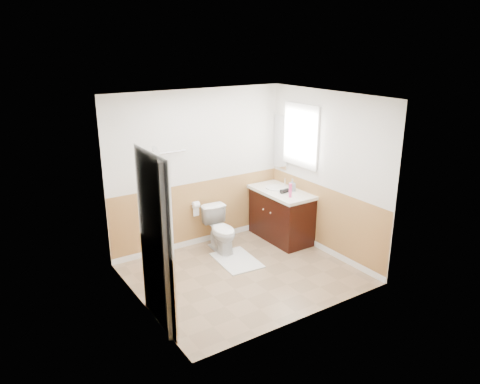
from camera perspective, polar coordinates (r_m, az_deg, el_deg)
floor at (r=6.65m, az=0.46°, el=-10.17°), size 3.00×3.00×0.00m
ceiling at (r=5.88m, az=0.52°, el=11.75°), size 3.00×3.00×0.00m
wall_back at (r=7.23m, az=-5.22°, el=2.82°), size 3.00×0.00×3.00m
wall_front at (r=5.19m, az=8.46°, el=-3.67°), size 3.00×0.00×3.00m
wall_left at (r=5.52m, az=-12.62°, el=-2.56°), size 0.00×3.00×3.00m
wall_right at (r=7.06m, az=10.70°, el=2.19°), size 0.00×3.00×3.00m
wainscot_back at (r=7.45m, az=-5.01°, el=-2.77°), size 3.00×0.00×3.00m
wainscot_front at (r=5.52m, az=8.01°, el=-10.86°), size 3.00×0.00×3.00m
wainscot_left at (r=5.83m, az=-12.00°, el=-9.44°), size 0.00×2.60×2.60m
wainscot_right at (r=7.29m, az=10.29°, el=-3.49°), size 0.00×2.60×2.60m
toilet at (r=7.22m, az=-2.38°, el=-4.74°), size 0.44×0.71×0.70m
bath_mat at (r=7.01m, az=-0.42°, el=-8.51°), size 0.61×0.84×0.02m
vanity_cabinet at (r=7.65m, az=5.17°, el=-3.01°), size 0.55×1.10×0.80m
vanity_knob_left at (r=7.35m, az=3.83°, el=-2.63°), size 0.03×0.03×0.03m
vanity_knob_right at (r=7.50m, az=2.92°, el=-2.18°), size 0.03×0.03×0.03m
countertop at (r=7.50m, az=5.20°, el=-0.00°), size 0.60×1.15×0.05m
sink_basin at (r=7.61m, az=4.57°, el=0.56°), size 0.36×0.36×0.02m
faucet at (r=7.69m, az=5.65°, el=1.21°), size 0.02×0.02×0.14m
lotion_bottle at (r=7.16m, az=6.29°, el=0.20°), size 0.05×0.05×0.22m
soap_dispenser at (r=7.46m, az=6.52°, el=0.88°), size 0.12×0.12×0.20m
hair_dryer_body at (r=7.37m, az=5.55°, el=0.14°), size 0.14×0.07×0.07m
hair_dryer_handle at (r=7.39m, az=5.13°, el=-0.03°), size 0.03×0.03×0.07m
mirror_panel at (r=7.78m, az=5.12°, el=6.21°), size 0.02×0.35×0.90m
window_frame at (r=7.35m, az=7.60°, el=6.99°), size 0.04×0.80×1.00m
window_glass at (r=7.36m, az=7.69°, el=7.00°), size 0.01×0.70×0.90m
door at (r=5.25m, az=-9.65°, el=-6.19°), size 0.29×0.78×2.04m
door_frame at (r=5.22m, az=-10.43°, el=-6.27°), size 0.02×0.92×2.10m
door_knob at (r=5.58m, az=-10.43°, el=-5.51°), size 0.06×0.06×0.06m
towel_bar at (r=6.86m, az=-9.16°, el=4.84°), size 0.62×0.02×0.02m
tp_holder_bar at (r=7.29m, az=-5.52°, el=-1.60°), size 0.14×0.02×0.02m
tp_roll at (r=7.29m, az=-5.52°, el=-1.60°), size 0.10×0.11×0.11m
tp_sheet at (r=7.33m, az=-5.50°, el=-2.41°), size 0.10×0.01×0.16m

